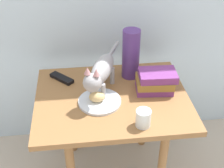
# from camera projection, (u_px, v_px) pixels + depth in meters

# --- Properties ---
(side_table) EXTENTS (0.79, 0.62, 0.60)m
(side_table) POSITION_uv_depth(u_px,v_px,m) (112.00, 109.00, 1.65)
(side_table) COLOR olive
(side_table) RESTS_ON ground
(plate) EXTENTS (0.22, 0.22, 0.01)m
(plate) POSITION_uv_depth(u_px,v_px,m) (100.00, 101.00, 1.55)
(plate) COLOR silver
(plate) RESTS_ON side_table
(bread_roll) EXTENTS (0.08, 0.07, 0.05)m
(bread_roll) POSITION_uv_depth(u_px,v_px,m) (97.00, 97.00, 1.53)
(bread_roll) COLOR #E0BC7A
(bread_roll) RESTS_ON plate
(cat) EXTENTS (0.23, 0.45, 0.23)m
(cat) POSITION_uv_depth(u_px,v_px,m) (101.00, 72.00, 1.55)
(cat) COLOR #99999E
(cat) RESTS_ON side_table
(book_stack) EXTENTS (0.21, 0.15, 0.12)m
(book_stack) POSITION_uv_depth(u_px,v_px,m) (155.00, 81.00, 1.61)
(book_stack) COLOR #72337A
(book_stack) RESTS_ON side_table
(green_vase) EXTENTS (0.10, 0.10, 0.28)m
(green_vase) POSITION_uv_depth(u_px,v_px,m) (131.00, 54.00, 1.68)
(green_vase) COLOR #4C2D72
(green_vase) RESTS_ON side_table
(candle_jar) EXTENTS (0.07, 0.07, 0.08)m
(candle_jar) POSITION_uv_depth(u_px,v_px,m) (143.00, 119.00, 1.40)
(candle_jar) COLOR silver
(candle_jar) RESTS_ON side_table
(tv_remote) EXTENTS (0.14, 0.14, 0.02)m
(tv_remote) POSITION_uv_depth(u_px,v_px,m) (62.00, 78.00, 1.72)
(tv_remote) COLOR black
(tv_remote) RESTS_ON side_table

